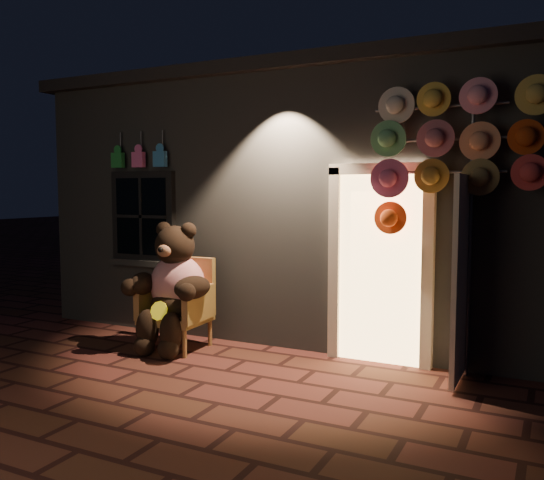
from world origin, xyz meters
The scene contains 5 objects.
ground centered at (0.00, 0.00, 0.00)m, with size 60.00×60.00×0.00m, color #52241F.
shop_building centered at (0.00, 3.99, 1.74)m, with size 7.30×5.95×3.51m.
wicker_armchair centered at (-0.98, 0.97, 0.54)m, with size 0.77×0.70×1.08m.
teddy_bear centered at (-0.98, 0.83, 0.75)m, with size 1.11×0.87×1.53m.
hat_rack centered at (2.11, 1.28, 2.33)m, with size 1.70×0.22×2.98m.
Camera 1 is at (3.07, -4.67, 1.90)m, focal length 38.00 mm.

